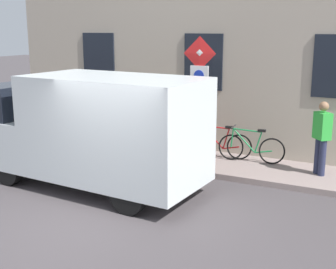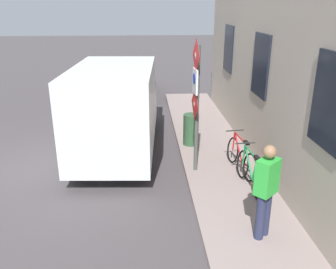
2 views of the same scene
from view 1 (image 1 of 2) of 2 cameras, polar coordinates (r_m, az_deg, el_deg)
ground_plane at (r=8.69m, az=-9.31°, el=-10.65°), size 80.00×80.00×0.00m
sidewalk_slab at (r=12.13m, az=2.53°, el=-3.21°), size 1.89×14.41×0.14m
building_facade at (r=12.84m, az=5.19°, el=15.58°), size 0.75×12.41×8.07m
sign_post_stacked at (r=10.81m, az=3.91°, el=5.73°), size 0.16×0.56×3.04m
delivery_van at (r=10.13m, az=-9.39°, el=0.73°), size 2.34×5.45×2.50m
bicycle_green at (r=11.84m, az=10.27°, el=-1.60°), size 0.46×1.72×0.89m
bicycle_red at (r=12.10m, az=6.39°, el=-1.15°), size 0.48×1.71×0.89m
pedestrian at (r=11.07m, az=18.58°, el=-0.12°), size 0.47×0.46×1.72m
litter_bin at (r=11.97m, az=-3.39°, el=-0.86°), size 0.44×0.44×0.90m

